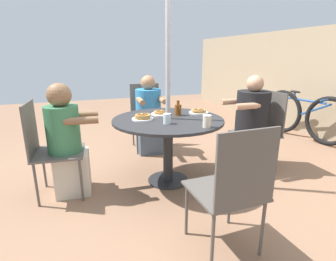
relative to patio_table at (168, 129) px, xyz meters
name	(u,v)px	position (x,y,z in m)	size (l,w,h in m)	color
ground_plane	(168,180)	(0.00, 0.00, -0.60)	(12.00, 12.00, 0.00)	#8C664C
patio_table	(168,129)	(0.00, 0.00, 0.00)	(1.17, 1.17, 0.72)	#28282B
umbrella_pole	(168,68)	(0.00, 0.00, 0.63)	(0.05, 0.05, 2.47)	#ADADB2
patio_chair_north	(146,113)	(-1.20, 0.09, -0.07)	(0.50, 0.50, 0.95)	#514C47
diner_north	(149,118)	(-1.01, 0.08, -0.11)	(0.56, 0.39, 1.09)	slate
patio_chair_east	(47,145)	(-0.11, -1.20, -0.07)	(0.50, 0.50, 0.95)	#514C47
diner_east	(67,144)	(-0.09, -1.02, -0.08)	(0.35, 0.51, 1.12)	beige
patio_chair_south	(233,185)	(1.20, 0.02, -0.07)	(0.47, 0.47, 0.95)	#514C47
patio_chair_west	(262,126)	(0.04, 1.20, -0.07)	(0.48, 0.48, 0.95)	#514C47
diner_west	(249,129)	(0.03, 1.02, -0.09)	(0.39, 0.53, 1.15)	gray
pancake_plate_a	(161,113)	(-0.20, -0.01, 0.13)	(0.22, 0.22, 0.05)	white
pancake_plate_b	(199,112)	(-0.13, 0.42, 0.14)	(0.22, 0.22, 0.06)	white
pancake_plate_c	(143,117)	(-0.04, -0.26, 0.14)	(0.22, 0.22, 0.07)	white
syrup_bottle	(178,109)	(-0.12, 0.16, 0.18)	(0.10, 0.08, 0.17)	brown
coffee_cup	(207,121)	(0.45, 0.22, 0.17)	(0.08, 0.08, 0.12)	beige
drinking_glass_a	(167,119)	(0.20, -0.08, 0.17)	(0.07, 0.07, 0.10)	silver
bicycle	(303,115)	(-0.71, 2.67, -0.21)	(1.59, 0.44, 0.78)	black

